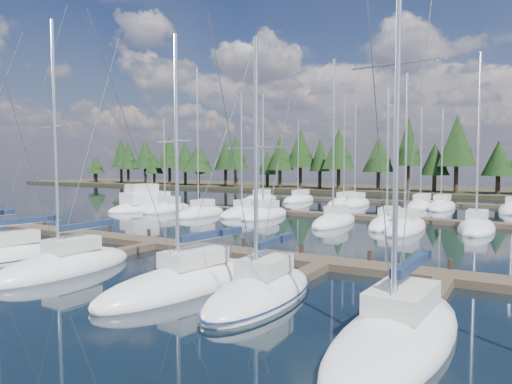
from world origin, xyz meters
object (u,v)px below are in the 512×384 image
Objects in this scene: front_sailboat_5 at (398,335)px; front_sailboat_4 at (261,293)px; front_sailboat_3 at (187,282)px; main_dock at (229,254)px; front_sailboat_1 at (4,257)px; motor_yacht_left at (145,205)px; front_sailboat_2 at (66,266)px.

front_sailboat_4 is at bearing 162.89° from front_sailboat_5.
front_sailboat_3 is 0.77× the size of front_sailboat_5.
main_dock is 3.90× the size of front_sailboat_4.
front_sailboat_1 is 1.52× the size of motor_yacht_left.
front_sailboat_2 reaches higher than front_sailboat_4.
front_sailboat_2 reaches higher than motor_yacht_left.
front_sailboat_3 is at bearing -176.71° from front_sailboat_4.
front_sailboat_2 is at bearing 4.55° from front_sailboat_1.
front_sailboat_3 reaches higher than motor_yacht_left.
motor_yacht_left is (-36.19, 26.28, 0.27)m from front_sailboat_5.
front_sailboat_1 is at bearing -175.27° from front_sailboat_3.
front_sailboat_2 is at bearing -52.96° from motor_yacht_left.
front_sailboat_5 reaches higher than front_sailboat_3.
front_sailboat_3 reaches higher than main_dock.
front_sailboat_2 is 31.70m from motor_yacht_left.
main_dock is at bearing 53.96° from front_sailboat_2.
front_sailboat_4 is (16.09, 1.24, -0.03)m from front_sailboat_1.
front_sailboat_5 is at bearing -34.76° from main_dock.
front_sailboat_4 reaches higher than main_dock.
front_sailboat_3 is (12.41, 1.03, -0.03)m from front_sailboat_1.
front_sailboat_2 is at bearing -175.67° from front_sailboat_4.
front_sailboat_2 is at bearing -175.15° from front_sailboat_3.
front_sailboat_1 reaches higher than motor_yacht_left.
front_sailboat_1 is 1.06× the size of front_sailboat_5.
front_sailboat_1 reaches higher than front_sailboat_3.
front_sailboat_5 is 1.44× the size of motor_yacht_left.
front_sailboat_3 is 3.69m from front_sailboat_4.
motor_yacht_left reaches higher than main_dock.
main_dock is 3.71× the size of front_sailboat_3.
front_sailboat_3 is 1.11× the size of motor_yacht_left.
front_sailboat_2 reaches higher than main_dock.
motor_yacht_left is (-14.15, 25.69, 0.25)m from front_sailboat_1.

